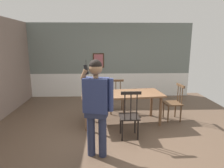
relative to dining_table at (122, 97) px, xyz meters
The scene contains 7 objects.
ground_plane 0.98m from the dining_table, 110.11° to the right, with size 7.09×7.09×0.00m, color brown.
room_back_partition 2.65m from the dining_table, 95.42° to the left, with size 5.91×0.17×2.67m.
dining_table is the anchor object (origin of this frame).
chair_near_window 0.83m from the dining_table, 83.74° to the right, with size 0.42×0.42×1.05m.
chair_by_doorway 0.84m from the dining_table, 96.36° to the left, with size 0.49×0.49×0.92m.
chair_at_table_head 1.39m from the dining_table, ahead, with size 0.44×0.44×0.94m.
person_figure 1.59m from the dining_table, 111.09° to the right, with size 0.57×0.32×1.72m.
Camera 1 is at (-0.17, -3.99, 1.99)m, focal length 31.47 mm.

